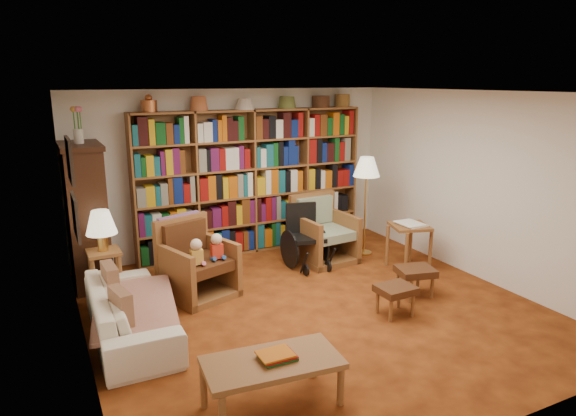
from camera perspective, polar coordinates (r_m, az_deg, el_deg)
floor at (r=6.19m, az=2.92°, el=-11.10°), size 5.00×5.00×0.00m
ceiling at (r=5.60m, az=3.25°, el=12.71°), size 5.00×5.00×0.00m
wall_back at (r=7.99m, az=-5.78°, el=4.06°), size 5.00×0.00×5.00m
wall_front at (r=3.90m, az=21.61°, el=-7.75°), size 5.00×0.00×5.00m
wall_left at (r=5.07m, az=-22.39°, el=-2.84°), size 0.00×5.00×5.00m
wall_right at (r=7.31m, az=20.43°, el=2.29°), size 0.00×5.00×5.00m
bookshelf at (r=7.92m, az=-3.97°, el=3.43°), size 3.60×0.30×2.42m
curio_cabinet at (r=7.09m, az=-21.51°, el=-0.60°), size 0.50×0.95×2.40m
framed_pictures at (r=5.28m, az=-22.79°, el=1.96°), size 0.03×0.52×0.97m
sofa at (r=5.72m, az=-17.14°, el=-10.92°), size 1.89×0.76×0.55m
sofa_throw at (r=5.72m, az=-16.66°, el=-10.62°), size 1.04×1.63×0.04m
cushion_left at (r=5.96m, az=-19.08°, el=-8.21°), size 0.15×0.40×0.39m
cushion_right at (r=5.32m, az=-18.03°, el=-10.88°), size 0.19×0.39×0.37m
side_table_lamp at (r=6.64m, az=-19.68°, el=-5.96°), size 0.38×0.38×0.63m
table_lamp at (r=6.48m, az=-20.06°, el=-1.65°), size 0.37×0.37×0.50m
armchair_leather at (r=6.58m, az=-10.19°, el=-6.02°), size 1.01×1.01×0.98m
armchair_sage at (r=7.71m, az=3.72°, el=-3.00°), size 0.84×0.87×0.97m
wheelchair at (r=7.39m, az=1.90°, el=-3.37°), size 0.53×0.73×0.91m
floor_lamp at (r=7.78m, az=8.72°, el=4.11°), size 0.40×0.40×1.51m
side_table_papers at (r=7.46m, az=13.34°, el=-2.67°), size 0.63×0.63×0.67m
footstool_a at (r=6.05m, az=11.87°, el=-9.05°), size 0.42×0.36×0.35m
footstool_b at (r=6.59m, az=13.97°, el=-7.03°), size 0.52×0.47×0.38m
coffee_table at (r=4.37m, az=-1.76°, el=-17.06°), size 1.16×0.66×0.48m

